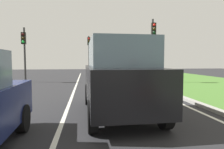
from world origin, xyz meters
The scene contains 8 objects.
ground_plane centered at (0.00, 14.00, 0.00)m, with size 60.00×60.00×0.00m, color #262628.
lane_line_center centered at (-0.70, 14.00, 0.00)m, with size 0.12×32.00×0.01m, color silver.
lane_line_right_edge centered at (3.60, 14.00, 0.00)m, with size 0.12×32.00×0.01m, color silver.
curb_right centered at (4.10, 14.00, 0.06)m, with size 0.24×48.00×0.12m, color #9E9B93.
car_suv_ahead centered at (0.93, 9.11, 1.17)m, with size 2.04×4.54×2.28m.
traffic_light_near_right centered at (4.92, 17.38, 3.19)m, with size 0.32×0.50×4.75m.
traffic_light_overhead_left centered at (-4.74, 19.28, 2.79)m, with size 0.32×0.50×4.24m.
traffic_light_far_median centered at (0.35, 26.03, 3.10)m, with size 0.32×0.50×4.50m.
Camera 1 is at (-0.07, 3.10, 1.65)m, focal length 31.86 mm.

